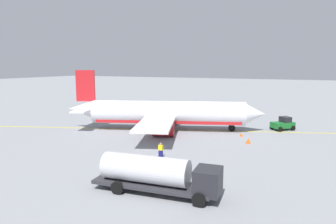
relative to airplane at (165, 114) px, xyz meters
The scene contains 8 objects.
ground_plane 2.77m from the airplane, 19.31° to the left, with size 400.00×400.00×0.00m, color gray.
airplane is the anchor object (origin of this frame).
fuel_tanker 25.62m from the airplane, 65.88° to the right, with size 11.07×3.61×3.15m.
pushback_tug 19.62m from the airplane, 24.99° to the left, with size 4.02×4.04×2.20m.
refueling_worker 15.49m from the airplane, 66.26° to the right, with size 0.55×0.41×1.71m.
safety_cone_nose 14.79m from the airplane, 12.97° to the right, with size 0.67×0.67×0.74m, color #F2590F.
safety_cone_wingtip 12.68m from the airplane, ahead, with size 0.50×0.50×0.56m, color #F2590F.
taxi_line_marking 2.77m from the airplane, 19.31° to the left, with size 67.41×0.30×0.01m, color yellow.
Camera 1 is at (21.26, -45.27, 10.63)m, focal length 32.91 mm.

